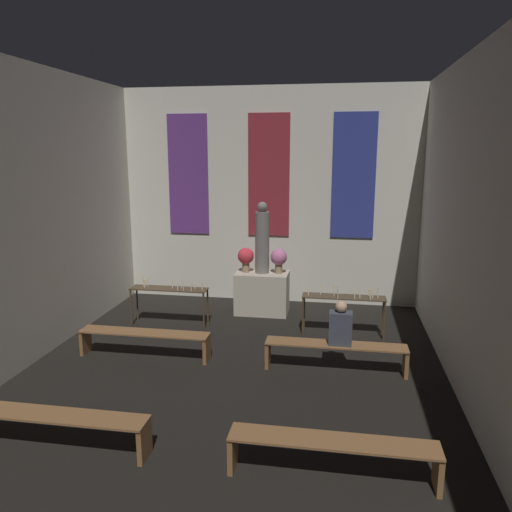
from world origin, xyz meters
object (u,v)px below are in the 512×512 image
pew_second_right (332,450)px  pew_back_left (145,338)px  person_seated (341,326)px  altar (262,293)px  candle_rack_left (169,293)px  statue (262,240)px  flower_vase_right (279,258)px  flower_vase_left (246,257)px  pew_back_right (335,351)px  pew_second_left (56,423)px  candle_rack_right (344,301)px

pew_second_right → pew_back_left: (-3.22, 2.73, 0.00)m
person_seated → pew_back_left: bearing=180.0°
altar → candle_rack_left: size_ratio=0.72×
statue → person_seated: (1.67, -2.70, -0.85)m
flower_vase_right → candle_rack_left: size_ratio=0.34×
flower_vase_left → candle_rack_left: 1.82m
altar → flower_vase_left: 0.85m
altar → statue: (0.00, 0.00, 1.16)m
pew_back_right → altar: bearing=120.8°
altar → pew_back_left: bearing=-120.8°
pew_back_right → person_seated: (0.07, -0.00, 0.42)m
candle_rack_left → person_seated: person_seated is taller
statue → person_seated: size_ratio=2.13×
flower_vase_left → pew_back_left: flower_vase_left is taller
flower_vase_right → person_seated: flower_vase_right is taller
flower_vase_right → pew_second_right: (1.25, -5.43, -0.89)m
flower_vase_left → person_seated: flower_vase_left is taller
altar → pew_back_left: 3.14m
pew_back_left → flower_vase_right: bearing=53.9°
flower_vase_left → pew_second_right: size_ratio=0.24×
flower_vase_left → pew_back_right: (1.96, -2.70, -0.89)m
candle_rack_left → pew_second_left: 4.39m
flower_vase_left → candle_rack_left: flower_vase_left is taller
flower_vase_right → pew_back_left: flower_vase_right is taller
pew_second_right → pew_back_left: size_ratio=1.00×
candle_rack_right → pew_back_left: 3.74m
candle_rack_right → person_seated: 1.64m
altar → flower_vase_right: (0.36, 0.00, 0.78)m
candle_rack_left → pew_second_right: (3.34, -4.37, -0.33)m
pew_second_left → pew_second_right: size_ratio=1.00×
flower_vase_right → candle_rack_right: 1.83m
flower_vase_right → person_seated: (1.32, -2.70, -0.46)m
pew_second_right → flower_vase_right: bearing=103.0°
pew_back_left → person_seated: person_seated is taller
pew_second_right → candle_rack_left: bearing=127.4°
pew_back_right → statue: bearing=120.8°
flower_vase_right → pew_back_right: 3.10m
candle_rack_left → pew_back_left: candle_rack_left is taller
statue → pew_back_left: 3.39m
altar → pew_second_right: (1.61, -5.43, -0.11)m
candle_rack_left → pew_second_right: candle_rack_left is taller
statue → candle_rack_left: 2.24m
statue → person_seated: 3.29m
pew_second_left → pew_back_left: same height
altar → person_seated: 3.19m
statue → candle_rack_left: (-1.73, -1.06, -0.94)m
candle_rack_right → pew_second_right: size_ratio=0.70×
pew_second_left → pew_second_right: (3.22, 0.00, 0.00)m
altar → candle_rack_right: bearing=-31.4°
flower_vase_left → statue: bearing=0.0°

